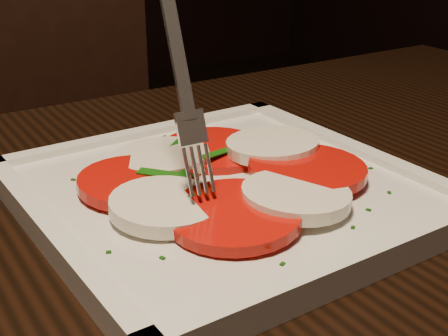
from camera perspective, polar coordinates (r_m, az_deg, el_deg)
The scene contains 4 objects.
chair at distance 1.14m, azimuth -15.88°, elevation -0.06°, with size 0.48×0.48×0.93m.
plate at distance 0.49m, azimuth 0.00°, elevation -2.43°, with size 0.29×0.29×0.01m, color white.
caprese_salad at distance 0.48m, azimuth 0.00°, elevation -0.69°, with size 0.24×0.24×0.02m.
fork at distance 0.44m, azimuth -4.77°, elevation 10.35°, with size 0.03×0.07×0.18m, color white, non-canonical shape.
Camera 1 is at (0.02, -0.48, 0.97)m, focal length 50.00 mm.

